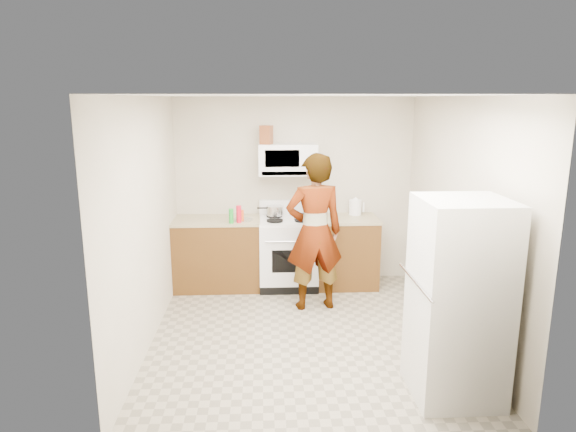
{
  "coord_description": "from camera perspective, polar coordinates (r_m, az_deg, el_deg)",
  "views": [
    {
      "loc": [
        -0.42,
        -5.07,
        2.47
      ],
      "look_at": [
        -0.15,
        0.55,
        1.18
      ],
      "focal_mm": 32.0,
      "sensor_mm": 36.0,
      "label": 1
    }
  ],
  "objects": [
    {
      "name": "fridge",
      "position": [
        4.51,
        18.39,
        -8.87
      ],
      "size": [
        0.71,
        0.71,
        1.7
      ],
      "primitive_type": "cube",
      "rotation": [
        0.0,
        0.0,
        0.01
      ],
      "color": "silver",
      "rests_on": "floor"
    },
    {
      "name": "pot_lid",
      "position": [
        6.67,
        -5.08,
        -0.4
      ],
      "size": [
        0.32,
        0.32,
        0.01
      ],
      "primitive_type": "cylinder",
      "rotation": [
        0.0,
        0.0,
        -0.22
      ],
      "color": "white",
      "rests_on": "counter_left"
    },
    {
      "name": "cabinet_left",
      "position": [
        6.9,
        -7.83,
        -4.26
      ],
      "size": [
        1.12,
        0.62,
        0.9
      ],
      "primitive_type": "cube",
      "color": "#573E14",
      "rests_on": "floor"
    },
    {
      "name": "gas_range",
      "position": [
        6.86,
        0.02,
        -3.93
      ],
      "size": [
        0.76,
        0.65,
        1.13
      ],
      "color": "white",
      "rests_on": "floor"
    },
    {
      "name": "microwave",
      "position": [
        6.74,
        -0.03,
        6.33
      ],
      "size": [
        0.76,
        0.38,
        0.4
      ],
      "primitive_type": "cube",
      "color": "white",
      "rests_on": "back_wall"
    },
    {
      "name": "back_wall",
      "position": [
        6.99,
        0.72,
        2.83
      ],
      "size": [
        3.2,
        0.02,
        2.5
      ],
      "primitive_type": "cube",
      "color": "beige",
      "rests_on": "floor"
    },
    {
      "name": "bottle_green_cap",
      "position": [
        6.5,
        -6.33,
        -0.0
      ],
      "size": [
        0.08,
        0.08,
        0.19
      ],
      "primitive_type": "cylinder",
      "rotation": [
        0.0,
        0.0,
        -0.42
      ],
      "color": "#1A9328",
      "rests_on": "counter_left"
    },
    {
      "name": "cabinet_right",
      "position": [
        6.96,
        6.47,
        -4.07
      ],
      "size": [
        0.8,
        0.62,
        0.9
      ],
      "primitive_type": "cube",
      "color": "#573E14",
      "rests_on": "floor"
    },
    {
      "name": "tray",
      "position": [
        6.66,
        1.92,
        -0.26
      ],
      "size": [
        0.29,
        0.25,
        0.05
      ],
      "primitive_type": "cube",
      "rotation": [
        0.0,
        0.0,
        0.42
      ],
      "color": "white",
      "rests_on": "gas_range"
    },
    {
      "name": "counter_left",
      "position": [
        6.77,
        -7.95,
        -0.48
      ],
      "size": [
        1.14,
        0.64,
        0.03
      ],
      "primitive_type": "cube",
      "color": "tan",
      "rests_on": "cabinet_left"
    },
    {
      "name": "counter_right",
      "position": [
        6.84,
        6.56,
        -0.32
      ],
      "size": [
        0.82,
        0.64,
        0.03
      ],
      "primitive_type": "cube",
      "color": "tan",
      "rests_on": "cabinet_right"
    },
    {
      "name": "kettle",
      "position": [
        7.0,
        7.48,
        0.96
      ],
      "size": [
        0.2,
        0.2,
        0.2
      ],
      "primitive_type": "cylinder",
      "rotation": [
        0.0,
        0.0,
        0.23
      ],
      "color": "white",
      "rests_on": "counter_right"
    },
    {
      "name": "person",
      "position": [
        6.04,
        2.96,
        -1.82
      ],
      "size": [
        0.74,
        0.55,
        1.87
      ],
      "primitive_type": "imported",
      "rotation": [
        0.0,
        0.0,
        3.3
      ],
      "color": "tan",
      "rests_on": "floor"
    },
    {
      "name": "right_wall",
      "position": [
        5.59,
        18.37,
        -0.38
      ],
      "size": [
        0.02,
        3.6,
        2.5
      ],
      "primitive_type": "cube",
      "color": "beige",
      "rests_on": "floor"
    },
    {
      "name": "bottle_spray",
      "position": [
        6.52,
        -5.49,
        0.21
      ],
      "size": [
        0.08,
        0.08,
        0.22
      ],
      "primitive_type": "cylinder",
      "rotation": [
        0.0,
        0.0,
        -0.34
      ],
      "color": "red",
      "rests_on": "counter_left"
    },
    {
      "name": "broom",
      "position": [
        6.48,
        15.31,
        -4.4
      ],
      "size": [
        0.14,
        0.24,
        1.18
      ],
      "primitive_type": "cylinder",
      "rotation": [
        0.14,
        -0.14,
        0.31
      ],
      "color": "white",
      "rests_on": "floor"
    },
    {
      "name": "floor",
      "position": [
        5.66,
        1.82,
        -12.99
      ],
      "size": [
        3.6,
        3.6,
        0.0
      ],
      "primitive_type": "plane",
      "color": "gray",
      "rests_on": "ground"
    },
    {
      "name": "bottle_hot_sauce",
      "position": [
        6.59,
        -5.14,
        0.04
      ],
      "size": [
        0.06,
        0.06,
        0.15
      ],
      "primitive_type": "cylinder",
      "rotation": [
        0.0,
        0.0,
        -0.19
      ],
      "color": "#DF4E18",
      "rests_on": "counter_left"
    },
    {
      "name": "saucepan",
      "position": [
        6.84,
        -1.46,
        0.59
      ],
      "size": [
        0.26,
        0.26,
        0.12
      ],
      "primitive_type": "cylinder",
      "rotation": [
        0.0,
        0.0,
        -0.19
      ],
      "color": "silver",
      "rests_on": "gas_range"
    },
    {
      "name": "jug",
      "position": [
        6.66,
        -2.43,
        9.01
      ],
      "size": [
        0.18,
        0.18,
        0.24
      ],
      "primitive_type": "cube",
      "rotation": [
        0.0,
        0.0,
        -0.35
      ],
      "color": "brown",
      "rests_on": "microwave"
    }
  ]
}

